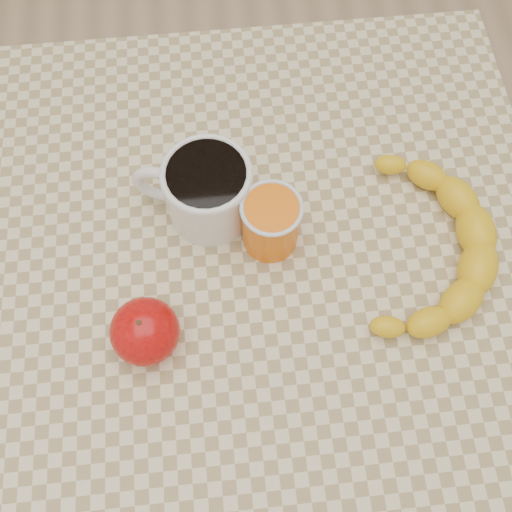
{
  "coord_description": "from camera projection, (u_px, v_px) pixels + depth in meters",
  "views": [
    {
      "loc": [
        -0.03,
        -0.28,
        1.44
      ],
      "look_at": [
        0.0,
        0.0,
        0.77
      ],
      "focal_mm": 40.0,
      "sensor_mm": 36.0,
      "label": 1
    }
  ],
  "objects": [
    {
      "name": "table",
      "position": [
        256.0,
        284.0,
        0.82
      ],
      "size": [
        0.8,
        0.8,
        0.75
      ],
      "color": "beige",
      "rests_on": "ground"
    },
    {
      "name": "coffee_mug",
      "position": [
        206.0,
        189.0,
        0.73
      ],
      "size": [
        0.17,
        0.14,
        0.1
      ],
      "color": "silver",
      "rests_on": "table"
    },
    {
      "name": "orange_juice_glass",
      "position": [
        271.0,
        223.0,
        0.71
      ],
      "size": [
        0.08,
        0.08,
        0.09
      ],
      "color": "#E76207",
      "rests_on": "table"
    },
    {
      "name": "banana",
      "position": [
        427.0,
        248.0,
        0.73
      ],
      "size": [
        0.43,
        0.46,
        0.05
      ],
      "primitive_type": null,
      "rotation": [
        0.0,
        0.0,
        -0.38
      ],
      "color": "yellow",
      "rests_on": "table"
    },
    {
      "name": "apple",
      "position": [
        145.0,
        331.0,
        0.67
      ],
      "size": [
        0.1,
        0.1,
        0.08
      ],
      "color": "#870408",
      "rests_on": "table"
    },
    {
      "name": "ground",
      "position": [
        256.0,
        374.0,
        1.44
      ],
      "size": [
        3.0,
        3.0,
        0.0
      ],
      "primitive_type": "plane",
      "color": "tan",
      "rests_on": "ground"
    }
  ]
}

